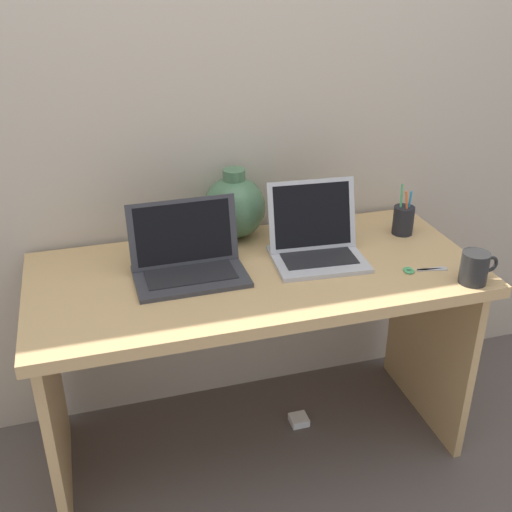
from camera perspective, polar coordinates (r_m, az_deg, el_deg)
ground_plane at (r=2.51m, az=-0.00°, el=-16.60°), size 6.00×6.00×0.00m
back_wall at (r=2.25m, az=-2.76°, el=13.30°), size 4.40×0.04×2.40m
desk at (r=2.15m, az=-0.00°, el=-5.09°), size 1.48×0.67×0.75m
laptop_left at (r=2.03m, az=-6.29°, el=0.00°), size 0.36×0.24×0.23m
laptop_right at (r=2.13m, az=5.43°, el=1.62°), size 0.32×0.27×0.25m
green_vase at (r=2.26m, az=-1.97°, el=4.54°), size 0.22×0.22×0.26m
coffee_mug at (r=2.08m, az=19.36°, el=-1.01°), size 0.13×0.09×0.10m
pen_cup at (r=2.36m, az=13.30°, el=3.24°), size 0.08×0.08×0.19m
scissors at (r=2.12m, az=14.49°, el=-1.25°), size 0.15×0.05×0.01m
power_brick at (r=2.58m, az=3.93°, el=-14.70°), size 0.07×0.07×0.03m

